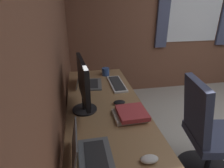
{
  "coord_description": "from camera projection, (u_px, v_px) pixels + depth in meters",
  "views": [
    {
      "loc": [
        -1.02,
        2.12,
        1.55
      ],
      "look_at": [
        0.33,
        1.88,
        0.95
      ],
      "focal_mm": 30.27,
      "sensor_mm": 36.0,
      "label": 1
    }
  ],
  "objects": [
    {
      "name": "wall_back",
      "position": [
        40.0,
        54.0,
        0.98
      ],
      "size": [
        4.84,
        0.1,
        2.6
      ],
      "primitive_type": "cube",
      "color": "brown",
      "rests_on": "ground"
    },
    {
      "name": "wall_right",
      "position": [
        198.0,
        17.0,
        3.32
      ],
      "size": [
        0.1,
        5.14,
        2.6
      ],
      "primitive_type": "cube",
      "color": "brown",
      "rests_on": "ground"
    },
    {
      "name": "window_panel",
      "position": [
        197.0,
        6.0,
        3.17
      ],
      "size": [
        0.02,
        0.95,
        1.18
      ],
      "primitive_type": "cube",
      "color": "white"
    },
    {
      "name": "curtain_far",
      "position": [
        164.0,
        6.0,
        3.05
      ],
      "size": [
        0.05,
        0.2,
        1.34
      ],
      "primitive_type": "cube",
      "color": "#4C5170"
    },
    {
      "name": "desk",
      "position": [
        106.0,
        116.0,
        1.6
      ],
      "size": [
        1.91,
        0.65,
        0.73
      ],
      "color": "#936D47",
      "rests_on": "ground"
    },
    {
      "name": "drawer_pedestal",
      "position": [
        99.0,
        121.0,
        2.07
      ],
      "size": [
        0.4,
        0.51,
        0.69
      ],
      "color": "#936D47",
      "rests_on": "ground"
    },
    {
      "name": "monitor_primary",
      "position": [
        83.0,
        83.0,
        1.46
      ],
      "size": [
        0.48,
        0.2,
        0.43
      ],
      "color": "black",
      "rests_on": "desk"
    },
    {
      "name": "laptop_leftmost",
      "position": [
        87.0,
        152.0,
        1.06
      ],
      "size": [
        0.3,
        0.23,
        0.19
      ],
      "color": "#595B60",
      "rests_on": "desk"
    },
    {
      "name": "laptop_left",
      "position": [
        87.0,
        81.0,
        1.99
      ],
      "size": [
        0.32,
        0.28,
        0.21
      ],
      "color": "#595B60",
      "rests_on": "desk"
    },
    {
      "name": "keyboard_main",
      "position": [
        117.0,
        84.0,
        2.02
      ],
      "size": [
        0.42,
        0.15,
        0.02
      ],
      "color": "silver",
      "rests_on": "desk"
    },
    {
      "name": "mouse_main",
      "position": [
        149.0,
        159.0,
        1.05
      ],
      "size": [
        0.06,
        0.1,
        0.03
      ],
      "primitive_type": "ellipsoid",
      "color": "silver",
      "rests_on": "desk"
    },
    {
      "name": "mouse_spare",
      "position": [
        119.0,
        102.0,
        1.64
      ],
      "size": [
        0.06,
        0.1,
        0.03
      ],
      "primitive_type": "ellipsoid",
      "color": "black",
      "rests_on": "desk"
    },
    {
      "name": "book_stack_near",
      "position": [
        131.0,
        114.0,
        1.45
      ],
      "size": [
        0.23,
        0.25,
        0.06
      ],
      "color": "beige",
      "rests_on": "desk"
    },
    {
      "name": "coffee_mug",
      "position": [
        106.0,
        72.0,
        2.26
      ],
      "size": [
        0.13,
        0.09,
        0.09
      ],
      "color": "#335193",
      "rests_on": "desk"
    },
    {
      "name": "office_chair",
      "position": [
        206.0,
        138.0,
        1.65
      ],
      "size": [
        0.56,
        0.58,
        0.97
      ],
      "color": "#383D56",
      "rests_on": "ground"
    }
  ]
}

